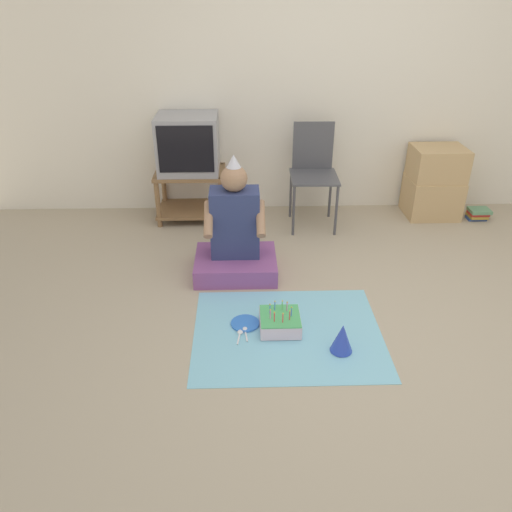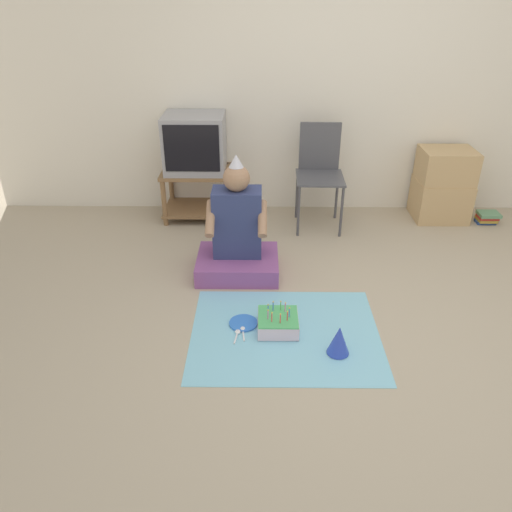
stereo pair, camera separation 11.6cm
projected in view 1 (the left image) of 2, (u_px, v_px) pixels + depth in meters
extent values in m
plane|color=tan|center=(370.00, 338.00, 3.11)|extent=(16.00, 16.00, 0.00)
cube|color=silver|center=(330.00, 70.00, 4.37)|extent=(6.40, 0.06, 2.55)
cube|color=olive|center=(190.00, 173.00, 4.51)|extent=(0.62, 0.47, 0.03)
cube|color=olive|center=(192.00, 209.00, 4.68)|extent=(0.62, 0.47, 0.02)
cylinder|color=olive|center=(158.00, 203.00, 4.43)|extent=(0.04, 0.04, 0.46)
cylinder|color=olive|center=(221.00, 203.00, 4.44)|extent=(0.04, 0.04, 0.46)
cylinder|color=olive|center=(164.00, 187.00, 4.78)|extent=(0.04, 0.04, 0.46)
cylinder|color=olive|center=(222.00, 186.00, 4.79)|extent=(0.04, 0.04, 0.46)
cube|color=#99999E|center=(188.00, 144.00, 4.38)|extent=(0.53, 0.45, 0.50)
cube|color=black|center=(186.00, 150.00, 4.18)|extent=(0.47, 0.01, 0.40)
cube|color=#4C4C51|center=(314.00, 177.00, 4.33)|extent=(0.42, 0.44, 0.02)
cube|color=#4C4C51|center=(313.00, 146.00, 4.41)|extent=(0.36, 0.03, 0.43)
cylinder|color=#4C4C51|center=(294.00, 210.00, 4.27)|extent=(0.02, 0.02, 0.46)
cylinder|color=#4C4C51|center=(336.00, 210.00, 4.28)|extent=(0.02, 0.02, 0.46)
cylinder|color=#4C4C51|center=(291.00, 194.00, 4.62)|extent=(0.02, 0.02, 0.46)
cylinder|color=#4C4C51|center=(330.00, 194.00, 4.62)|extent=(0.02, 0.02, 0.46)
cube|color=tan|center=(432.00, 197.00, 4.69)|extent=(0.47, 0.41, 0.36)
cube|color=tan|center=(438.00, 163.00, 4.53)|extent=(0.46, 0.38, 0.29)
cube|color=#284793|center=(476.00, 218.00, 4.67)|extent=(0.17, 0.10, 0.02)
cube|color=#A88933|center=(477.00, 216.00, 4.66)|extent=(0.16, 0.14, 0.02)
cube|color=#B72D28|center=(478.00, 213.00, 4.65)|extent=(0.17, 0.13, 0.02)
cube|color=#60936B|center=(480.00, 210.00, 4.63)|extent=(0.19, 0.15, 0.03)
cube|color=#8C4C8C|center=(236.00, 265.00, 3.78)|extent=(0.61, 0.49, 0.14)
cube|color=navy|center=(235.00, 223.00, 3.67)|extent=(0.36, 0.22, 0.51)
sphere|color=#9E7556|center=(234.00, 178.00, 3.50)|extent=(0.19, 0.19, 0.19)
cone|color=silver|center=(234.00, 161.00, 3.44)|extent=(0.11, 0.11, 0.09)
cylinder|color=#9E7556|center=(208.00, 219.00, 3.52)|extent=(0.06, 0.27, 0.21)
cylinder|color=#9E7556|center=(261.00, 219.00, 3.53)|extent=(0.06, 0.27, 0.21)
cube|color=#7FC6E0|center=(287.00, 332.00, 3.15)|extent=(1.18, 0.96, 0.01)
cube|color=silver|center=(280.00, 322.00, 3.17)|extent=(0.26, 0.26, 0.09)
cube|color=#4CB266|center=(280.00, 316.00, 3.15)|extent=(0.25, 0.25, 0.01)
cylinder|color=#4C7FE5|center=(291.00, 313.00, 3.13)|extent=(0.01, 0.01, 0.07)
sphere|color=#FFCC4C|center=(292.00, 307.00, 3.11)|extent=(0.01, 0.01, 0.01)
cylinder|color=#E58CCC|center=(287.00, 307.00, 3.18)|extent=(0.01, 0.01, 0.07)
sphere|color=#FFCC4C|center=(287.00, 302.00, 3.16)|extent=(0.01, 0.01, 0.01)
cylinder|color=#66C666|center=(282.00, 306.00, 3.19)|extent=(0.01, 0.01, 0.07)
sphere|color=#FFCC4C|center=(282.00, 301.00, 3.17)|extent=(0.01, 0.01, 0.01)
cylinder|color=#4C7FE5|center=(275.00, 307.00, 3.19)|extent=(0.01, 0.01, 0.07)
sphere|color=#FFCC4C|center=(275.00, 301.00, 3.17)|extent=(0.01, 0.01, 0.01)
cylinder|color=#4C7FE5|center=(270.00, 310.00, 3.16)|extent=(0.01, 0.01, 0.07)
sphere|color=#FFCC4C|center=(270.00, 304.00, 3.14)|extent=(0.01, 0.01, 0.01)
cylinder|color=#E58CCC|center=(270.00, 315.00, 3.10)|extent=(0.01, 0.01, 0.07)
sphere|color=#FFCC4C|center=(270.00, 310.00, 3.09)|extent=(0.01, 0.01, 0.01)
cylinder|color=#EA4C4C|center=(274.00, 318.00, 3.08)|extent=(0.01, 0.01, 0.07)
sphere|color=#FFCC4C|center=(274.00, 312.00, 3.06)|extent=(0.01, 0.01, 0.01)
cylinder|color=#EA4C4C|center=(283.00, 319.00, 3.07)|extent=(0.01, 0.01, 0.07)
sphere|color=#FFCC4C|center=(283.00, 313.00, 3.05)|extent=(0.01, 0.01, 0.01)
cylinder|color=#EA4C4C|center=(290.00, 316.00, 3.10)|extent=(0.01, 0.01, 0.07)
sphere|color=#FFCC4C|center=(290.00, 311.00, 3.08)|extent=(0.01, 0.01, 0.01)
cone|color=blue|center=(342.00, 338.00, 2.95)|extent=(0.13, 0.13, 0.19)
cylinder|color=blue|center=(245.00, 323.00, 3.23)|extent=(0.19, 0.19, 0.01)
ellipsoid|color=white|center=(245.00, 329.00, 3.17)|extent=(0.04, 0.05, 0.01)
cube|color=white|center=(246.00, 336.00, 3.11)|extent=(0.02, 0.10, 0.01)
ellipsoid|color=white|center=(240.00, 332.00, 3.14)|extent=(0.04, 0.05, 0.01)
cube|color=white|center=(239.00, 339.00, 3.08)|extent=(0.02, 0.10, 0.01)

